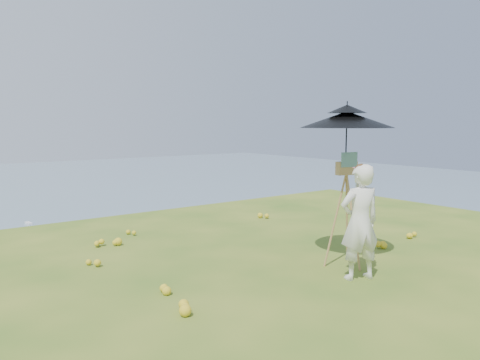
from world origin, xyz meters
TOP-DOWN VIEW (x-y plane):
  - ground at (0.00, 0.00)m, footprint 14.00×14.00m
  - wildflowers at (0.00, 0.25)m, footprint 10.00×10.50m
  - painter at (0.60, 0.66)m, footprint 0.68×0.55m
  - field_easel at (0.91, 1.19)m, footprint 0.78×0.78m
  - sun_umbrella at (0.92, 1.21)m, footprint 1.67×1.67m
  - painter_cap at (0.60, 0.66)m, footprint 0.23×0.25m

SIDE VIEW (x-z plane):
  - ground at x=0.00m, z-range 0.00..0.00m
  - wildflowers at x=0.00m, z-range 0.00..0.12m
  - painter at x=0.60m, z-range 0.00..1.61m
  - field_easel at x=0.91m, z-range 0.00..1.73m
  - painter_cap at x=0.60m, z-range 1.51..1.61m
  - sun_umbrella at x=0.92m, z-range 1.42..2.47m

